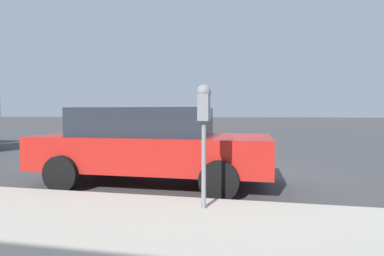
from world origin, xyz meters
The scene contains 3 objects.
ground_plane centered at (0.00, 0.00, 0.00)m, with size 220.00×220.00×0.00m, color #424244.
parking_meter centered at (-2.66, -0.61, 1.37)m, with size 0.21×0.19×1.61m.
car_red centered at (-0.93, 0.71, 0.78)m, with size 2.01×4.45×1.48m.
Camera 1 is at (-6.48, -1.21, 1.37)m, focal length 28.00 mm.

